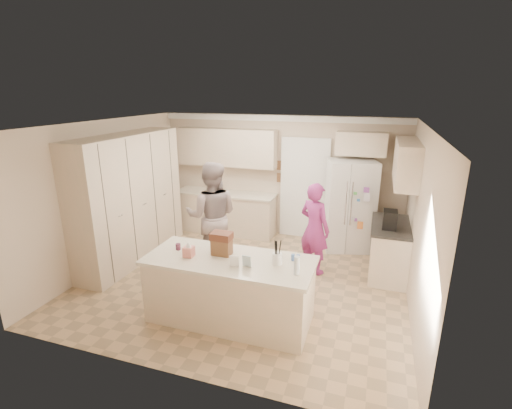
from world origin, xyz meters
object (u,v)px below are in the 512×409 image
(tissue_box, at_px, (189,252))
(teen_boy, at_px, (212,216))
(island_base, at_px, (230,291))
(teen_girl, at_px, (314,228))
(utensil_crock, at_px, (277,259))
(coffee_maker, at_px, (390,219))
(refrigerator, at_px, (350,206))
(dollhouse_body, at_px, (222,247))

(tissue_box, relative_size, teen_boy, 0.07)
(island_base, xyz_separation_m, teen_girl, (0.85, 1.80, 0.37))
(utensil_crock, height_order, teen_boy, teen_boy)
(coffee_maker, bearing_deg, utensil_crock, -127.12)
(teen_girl, bearing_deg, teen_boy, 39.92)
(refrigerator, relative_size, coffee_maker, 6.00)
(teen_boy, distance_m, teen_girl, 1.80)
(island_base, height_order, teen_boy, teen_boy)
(teen_girl, bearing_deg, refrigerator, -83.47)
(teen_boy, bearing_deg, coffee_maker, 172.54)
(coffee_maker, bearing_deg, dollhouse_body, -140.71)
(utensil_crock, relative_size, dollhouse_body, 0.58)
(coffee_maker, relative_size, island_base, 0.14)
(refrigerator, bearing_deg, teen_girl, -126.64)
(island_base, height_order, utensil_crock, utensil_crock)
(utensil_crock, xyz_separation_m, teen_boy, (-1.56, 1.38, -0.03))
(coffee_maker, distance_m, dollhouse_body, 2.84)
(utensil_crock, xyz_separation_m, dollhouse_body, (-0.80, 0.05, 0.04))
(dollhouse_body, relative_size, teen_girl, 0.16)
(coffee_maker, xyz_separation_m, dollhouse_body, (-2.20, -1.80, -0.03))
(dollhouse_body, relative_size, teen_boy, 0.13)
(refrigerator, xyz_separation_m, utensil_crock, (-0.68, -2.98, 0.10))
(utensil_crock, bearing_deg, tissue_box, -172.87)
(dollhouse_body, bearing_deg, utensil_crock, -3.58)
(dollhouse_body, distance_m, teen_girl, 1.98)
(coffee_maker, xyz_separation_m, island_base, (-2.05, -1.90, -0.63))
(island_base, height_order, tissue_box, tissue_box)
(island_base, bearing_deg, teen_girl, 64.81)
(tissue_box, xyz_separation_m, teen_boy, (-0.36, 1.53, -0.03))
(coffee_maker, bearing_deg, island_base, -137.17)
(refrigerator, bearing_deg, utensil_crock, -117.95)
(utensil_crock, bearing_deg, island_base, -175.60)
(utensil_crock, xyz_separation_m, teen_girl, (0.20, 1.75, -0.19))
(tissue_box, height_order, dollhouse_body, dollhouse_body)
(coffee_maker, height_order, teen_girl, teen_girl)
(dollhouse_body, height_order, teen_boy, teen_boy)
(island_base, bearing_deg, utensil_crock, 4.40)
(coffee_maker, bearing_deg, teen_boy, -171.04)
(utensil_crock, relative_size, teen_girl, 0.09)
(dollhouse_body, bearing_deg, coffee_maker, 39.29)
(refrigerator, height_order, dollhouse_body, refrigerator)
(teen_girl, bearing_deg, dollhouse_body, 87.76)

